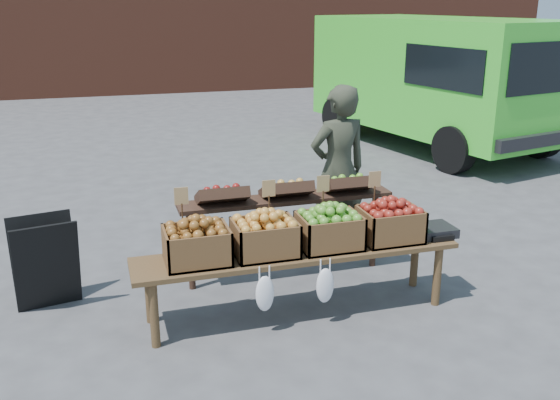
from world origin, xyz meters
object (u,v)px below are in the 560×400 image
object	(u,v)px
vendor	(338,170)
display_bench	(297,282)
back_table	(286,225)
crate_russet_pears	(265,238)
chalkboard_sign	(45,263)
crate_green_apples	(390,224)
weighing_scale	(433,230)
delivery_van	(435,84)
crate_red_apples	(329,231)
crate_golden_apples	(197,245)

from	to	relation	value
vendor	display_bench	bearing A→B (deg)	48.08
back_table	display_bench	xyz separation A→B (m)	(-0.13, -0.72, -0.24)
display_bench	crate_russet_pears	distance (m)	0.51
chalkboard_sign	crate_green_apples	xyz separation A→B (m)	(2.83, -0.74, 0.31)
back_table	weighing_scale	size ratio (longest dim) A/B	6.18
back_table	weighing_scale	distance (m)	1.34
delivery_van	weighing_scale	bearing A→B (deg)	-132.45
chalkboard_sign	crate_red_apples	xyz separation A→B (m)	(2.28, -0.74, 0.31)
chalkboard_sign	delivery_van	bearing A→B (deg)	25.09
crate_red_apples	weighing_scale	bearing A→B (deg)	0.00
back_table	crate_green_apples	distance (m)	1.02
display_bench	chalkboard_sign	bearing A→B (deg)	159.67
crate_golden_apples	crate_russet_pears	distance (m)	0.55
display_bench	weighing_scale	xyz separation A→B (m)	(1.25, 0.00, 0.33)
delivery_van	display_bench	world-z (taller)	delivery_van
crate_russet_pears	crate_golden_apples	bearing A→B (deg)	180.00
vendor	chalkboard_sign	bearing A→B (deg)	2.08
display_bench	crate_green_apples	xyz separation A→B (m)	(0.82, 0.00, 0.42)
delivery_van	crate_green_apples	distance (m)	6.33
back_table	weighing_scale	world-z (taller)	back_table
crate_green_apples	crate_golden_apples	bearing A→B (deg)	180.00
crate_green_apples	crate_russet_pears	bearing A→B (deg)	180.00
back_table	crate_russet_pears	xyz separation A→B (m)	(-0.40, -0.72, 0.19)
crate_golden_apples	crate_green_apples	distance (m)	1.65
delivery_van	crate_golden_apples	distance (m)	7.37
delivery_van	crate_red_apples	size ratio (longest dim) A/B	9.94
delivery_van	vendor	size ratio (longest dim) A/B	2.86
display_bench	weighing_scale	size ratio (longest dim) A/B	7.94
back_table	crate_golden_apples	size ratio (longest dim) A/B	4.20
delivery_van	crate_russet_pears	xyz separation A→B (m)	(-4.55, -5.30, -0.40)
vendor	display_bench	distance (m)	1.60
chalkboard_sign	crate_golden_apples	size ratio (longest dim) A/B	1.61
crate_russet_pears	crate_red_apples	size ratio (longest dim) A/B	1.00
vendor	chalkboard_sign	world-z (taller)	vendor
vendor	crate_golden_apples	xyz separation A→B (m)	(-1.66, -1.23, -0.16)
back_table	crate_red_apples	size ratio (longest dim) A/B	4.20
display_bench	crate_golden_apples	size ratio (longest dim) A/B	5.40
delivery_van	crate_golden_apples	xyz separation A→B (m)	(-5.10, -5.30, -0.40)
crate_green_apples	display_bench	bearing A→B (deg)	180.00
delivery_van	crate_green_apples	world-z (taller)	delivery_van
crate_golden_apples	weighing_scale	distance (m)	2.08
crate_russet_pears	weighing_scale	distance (m)	1.53
back_table	weighing_scale	xyz separation A→B (m)	(1.12, -0.72, 0.09)
crate_golden_apples	crate_green_apples	world-z (taller)	same
display_bench	crate_golden_apples	world-z (taller)	crate_golden_apples
delivery_van	crate_russet_pears	bearing A→B (deg)	-143.38
back_table	display_bench	size ratio (longest dim) A/B	0.78
crate_golden_apples	crate_green_apples	xyz separation A→B (m)	(1.65, 0.00, 0.00)
chalkboard_sign	weighing_scale	size ratio (longest dim) A/B	2.37
crate_russet_pears	crate_green_apples	xyz separation A→B (m)	(1.10, 0.00, 0.00)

